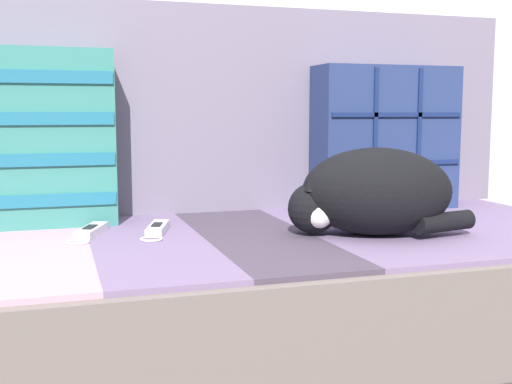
# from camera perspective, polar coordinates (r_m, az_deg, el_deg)

# --- Properties ---
(couch) EXTENTS (1.78, 0.89, 0.40)m
(couch) POSITION_cam_1_polar(r_m,az_deg,el_deg) (1.52, -0.47, -11.12)
(couch) COLOR #3D3838
(couch) RESTS_ON ground_plane
(sofa_backrest) EXTENTS (1.75, 0.14, 0.55)m
(sofa_backrest) POSITION_cam_1_polar(r_m,az_deg,el_deg) (1.80, -4.02, 7.31)
(sofa_backrest) COLOR slate
(sofa_backrest) RESTS_ON couch
(throw_pillow_quilted) EXTENTS (0.40, 0.14, 0.40)m
(throw_pillow_quilted) POSITION_cam_1_polar(r_m,az_deg,el_deg) (1.83, 11.40, 4.73)
(throw_pillow_quilted) COLOR navy
(throw_pillow_quilted) RESTS_ON couch
(throw_pillow_striped) EXTENTS (0.38, 0.14, 0.42)m
(throw_pillow_striped) POSITION_cam_1_polar(r_m,az_deg,el_deg) (1.61, -19.31, 4.53)
(throw_pillow_striped) COLOR #337A70
(throw_pillow_striped) RESTS_ON couch
(sleeping_cat) EXTENTS (0.39, 0.30, 0.19)m
(sleeping_cat) POSITION_cam_1_polar(r_m,az_deg,el_deg) (1.43, 10.14, -0.18)
(sleeping_cat) COLOR black
(sleeping_cat) RESTS_ON couch
(game_remote_near) EXTENTS (0.09, 0.19, 0.02)m
(game_remote_near) POSITION_cam_1_polar(r_m,az_deg,el_deg) (1.46, -8.78, -3.28)
(game_remote_near) COLOR white
(game_remote_near) RESTS_ON couch
(game_remote_far) EXTENTS (0.11, 0.19, 0.02)m
(game_remote_far) POSITION_cam_1_polar(r_m,az_deg,el_deg) (1.46, -14.50, -3.43)
(game_remote_far) COLOR white
(game_remote_far) RESTS_ON couch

